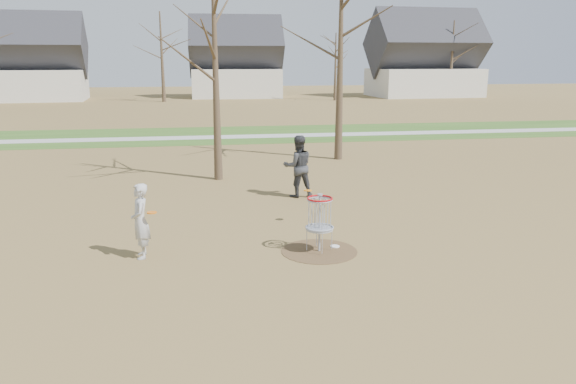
% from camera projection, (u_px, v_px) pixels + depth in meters
% --- Properties ---
extents(ground, '(160.00, 160.00, 0.00)m').
position_uv_depth(ground, '(319.00, 251.00, 13.20)').
color(ground, brown).
rests_on(ground, ground).
extents(green_band, '(160.00, 8.00, 0.01)m').
position_uv_depth(green_band, '(244.00, 134.00, 33.35)').
color(green_band, '#2D5119').
rests_on(green_band, ground).
extents(footpath, '(160.00, 1.50, 0.01)m').
position_uv_depth(footpath, '(245.00, 136.00, 32.39)').
color(footpath, '#9E9E99').
rests_on(footpath, green_band).
extents(dirt_circle, '(1.80, 1.80, 0.01)m').
position_uv_depth(dirt_circle, '(319.00, 251.00, 13.20)').
color(dirt_circle, '#47331E').
rests_on(dirt_circle, ground).
extents(player_standing, '(0.47, 0.66, 1.72)m').
position_uv_depth(player_standing, '(140.00, 221.00, 12.60)').
color(player_standing, '#B2B2B2').
rests_on(player_standing, ground).
extents(player_throwing, '(1.04, 0.84, 2.02)m').
position_uv_depth(player_throwing, '(298.00, 166.00, 18.18)').
color(player_throwing, '#323437').
rests_on(player_throwing, ground).
extents(disc_grounded, '(0.22, 0.22, 0.02)m').
position_uv_depth(disc_grounded, '(335.00, 246.00, 13.48)').
color(disc_grounded, white).
rests_on(disc_grounded, dirt_circle).
extents(discs_in_play, '(4.19, 2.41, 0.19)m').
position_uv_depth(discs_in_play, '(241.00, 200.00, 13.89)').
color(discs_in_play, orange).
rests_on(discs_in_play, ground).
extents(disc_golf_basket, '(0.64, 0.64, 1.35)m').
position_uv_depth(disc_golf_basket, '(320.00, 214.00, 12.98)').
color(disc_golf_basket, '#9EA3AD').
rests_on(disc_golf_basket, ground).
extents(bare_trees, '(52.62, 44.98, 9.00)m').
position_uv_depth(bare_trees, '(249.00, 47.00, 46.58)').
color(bare_trees, '#382B1E').
rests_on(bare_trees, ground).
extents(houses_row, '(56.51, 10.01, 7.26)m').
position_uv_depth(houses_row, '(258.00, 66.00, 63.50)').
color(houses_row, silver).
rests_on(houses_row, ground).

